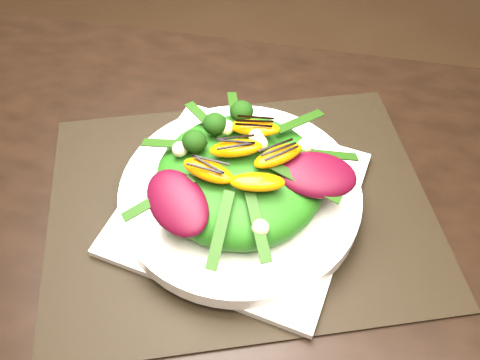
% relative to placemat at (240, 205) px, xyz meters
% --- Properties ---
extents(placemat, '(0.52, 0.46, 0.00)m').
position_rel_placemat_xyz_m(placemat, '(0.00, 0.00, 0.00)').
color(placemat, black).
rests_on(placemat, dining_table).
extents(plate_base, '(0.29, 0.29, 0.01)m').
position_rel_placemat_xyz_m(plate_base, '(0.00, 0.00, 0.01)').
color(plate_base, white).
rests_on(plate_base, placemat).
extents(salad_bowl, '(0.33, 0.33, 0.02)m').
position_rel_placemat_xyz_m(salad_bowl, '(0.00, 0.00, 0.02)').
color(salad_bowl, white).
rests_on(salad_bowl, plate_base).
extents(lettuce_mound, '(0.22, 0.22, 0.06)m').
position_rel_placemat_xyz_m(lettuce_mound, '(0.00, 0.00, 0.05)').
color(lettuce_mound, '#286C14').
rests_on(lettuce_mound, salad_bowl).
extents(radicchio_leaf, '(0.09, 0.07, 0.02)m').
position_rel_placemat_xyz_m(radicchio_leaf, '(0.08, -0.00, 0.08)').
color(radicchio_leaf, '#430716').
rests_on(radicchio_leaf, lettuce_mound).
extents(orange_segment, '(0.06, 0.05, 0.01)m').
position_rel_placemat_xyz_m(orange_segment, '(-0.01, 0.03, 0.09)').
color(orange_segment, orange).
rests_on(orange_segment, lettuce_mound).
extents(broccoli_floret, '(0.04, 0.04, 0.04)m').
position_rel_placemat_xyz_m(broccoli_floret, '(-0.06, 0.02, 0.09)').
color(broccoli_floret, black).
rests_on(broccoli_floret, lettuce_mound).
extents(macadamia_nut, '(0.02, 0.02, 0.02)m').
position_rel_placemat_xyz_m(macadamia_nut, '(0.03, -0.05, 0.08)').
color(macadamia_nut, beige).
rests_on(macadamia_nut, lettuce_mound).
extents(balsamic_drizzle, '(0.04, 0.03, 0.00)m').
position_rel_placemat_xyz_m(balsamic_drizzle, '(-0.01, 0.03, 0.10)').
color(balsamic_drizzle, black).
rests_on(balsamic_drizzle, orange_segment).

